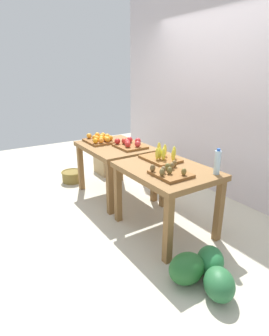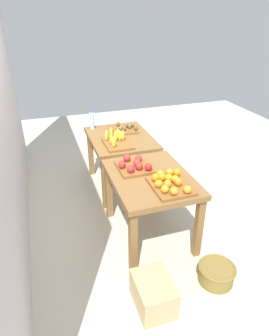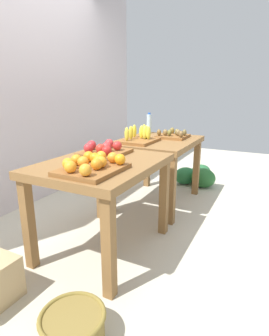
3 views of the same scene
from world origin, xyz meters
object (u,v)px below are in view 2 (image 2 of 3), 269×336
object	(u,v)px
watermelon_pile	(122,151)
wicker_basket	(216,273)
cardboard_produce_box	(153,294)
display_table_left	(150,185)
banana_crate	(117,141)
display_table_right	(121,144)
orange_bin	(170,183)
kiwi_bin	(125,129)
water_bottle	(92,120)
apple_bin	(134,165)

from	to	relation	value
watermelon_pile	wicker_basket	world-z (taller)	watermelon_pile
watermelon_pile	cardboard_produce_box	xyz separation A→B (m)	(-2.85, 0.56, 0.01)
watermelon_pile	wicker_basket	bearing A→B (deg)	-178.12
display_table_left	banana_crate	bearing A→B (deg)	7.39
display_table_left	cardboard_produce_box	bearing A→B (deg)	161.32
display_table_right	banana_crate	bearing A→B (deg)	153.72
orange_bin	cardboard_produce_box	size ratio (longest dim) A/B	1.13
display_table_right	watermelon_pile	world-z (taller)	display_table_right
display_table_left	wicker_basket	world-z (taller)	display_table_left
kiwi_bin	water_bottle	world-z (taller)	water_bottle
watermelon_pile	apple_bin	bearing A→B (deg)	168.17
apple_bin	cardboard_produce_box	xyz separation A→B (m)	(-1.09, 0.19, -0.65)
kiwi_bin	cardboard_produce_box	distance (m)	2.32
orange_bin	apple_bin	size ratio (longest dim) A/B	1.13
wicker_basket	apple_bin	bearing A→B (deg)	24.17
cardboard_produce_box	orange_bin	bearing A→B (deg)	-32.10
cardboard_produce_box	apple_bin	bearing A→B (deg)	-9.86
wicker_basket	watermelon_pile	bearing A→B (deg)	1.88
apple_bin	display_table_left	bearing A→B (deg)	-150.77
banana_crate	watermelon_pile	bearing A→B (deg)	-19.14
water_bottle	wicker_basket	bearing A→B (deg)	-164.71
display_table_left	banana_crate	world-z (taller)	banana_crate
kiwi_bin	cardboard_produce_box	world-z (taller)	kiwi_bin
apple_bin	cardboard_produce_box	bearing A→B (deg)	170.14
display_table_left	wicker_basket	distance (m)	1.05
kiwi_bin	cardboard_produce_box	xyz separation A→B (m)	(-2.19, 0.41, -0.64)
banana_crate	watermelon_pile	distance (m)	1.32
display_table_right	water_bottle	world-z (taller)	water_bottle
banana_crate	water_bottle	size ratio (longest dim) A/B	1.69
apple_bin	wicker_basket	xyz separation A→B (m)	(-1.03, -0.46, -0.69)
orange_bin	apple_bin	world-z (taller)	apple_bin
display_table_right	kiwi_bin	world-z (taller)	kiwi_bin
wicker_basket	cardboard_produce_box	bearing A→B (deg)	95.12
kiwi_bin	display_table_left	bearing A→B (deg)	175.06
orange_bin	water_bottle	distance (m)	1.83
orange_bin	kiwi_bin	distance (m)	1.56
banana_crate	wicker_basket	bearing A→B (deg)	-164.83
kiwi_bin	water_bottle	size ratio (longest dim) A/B	1.38
display_table_left	orange_bin	world-z (taller)	orange_bin
banana_crate	cardboard_produce_box	distance (m)	1.90
cardboard_produce_box	water_bottle	bearing A→B (deg)	-0.11
banana_crate	cardboard_produce_box	world-z (taller)	banana_crate
apple_bin	watermelon_pile	xyz separation A→B (m)	(1.76, -0.37, -0.66)
apple_bin	watermelon_pile	size ratio (longest dim) A/B	0.63
banana_crate	wicker_basket	xyz separation A→B (m)	(-1.72, -0.47, -0.70)
watermelon_pile	cardboard_produce_box	bearing A→B (deg)	168.92
display_table_right	wicker_basket	bearing A→B (deg)	-169.82
kiwi_bin	watermelon_pile	distance (m)	0.94
banana_crate	wicker_basket	distance (m)	1.91
banana_crate	wicker_basket	size ratio (longest dim) A/B	1.27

